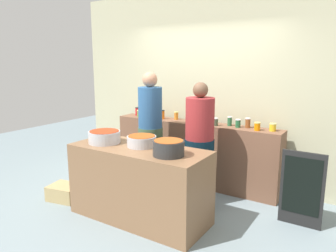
{
  "coord_description": "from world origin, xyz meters",
  "views": [
    {
      "loc": [
        2.27,
        -3.22,
        1.91
      ],
      "look_at": [
        0.0,
        0.35,
        1.05
      ],
      "focal_mm": 34.29,
      "sensor_mm": 36.0,
      "label": 1
    }
  ],
  "objects_px": {
    "preserve_jar_3": "(157,114)",
    "preserve_jar_11": "(248,123)",
    "preserve_jar_2": "(145,113)",
    "preserve_jar_9": "(230,121)",
    "cook_in_cap": "(199,151)",
    "preserve_jar_0": "(138,111)",
    "preserve_jar_12": "(257,126)",
    "cook_with_tongs": "(150,138)",
    "cooking_pot_right": "(169,148)",
    "preserve_jar_10": "(238,123)",
    "chalkboard_sign": "(302,189)",
    "preserve_jar_7": "(203,119)",
    "bread_crate": "(65,192)",
    "preserve_jar_4": "(162,115)",
    "preserve_jar_5": "(176,116)",
    "preserve_jar_1": "(139,113)",
    "cooking_pot_left": "(105,137)",
    "preserve_jar_6": "(196,119)",
    "preserve_jar_8": "(216,122)",
    "preserve_jar_13": "(273,127)",
    "cooking_pot_center": "(142,141)"
  },
  "relations": [
    {
      "from": "preserve_jar_9",
      "to": "preserve_jar_10",
      "type": "bearing_deg",
      "value": -20.59
    },
    {
      "from": "preserve_jar_10",
      "to": "cooking_pot_right",
      "type": "xyz_separation_m",
      "value": [
        -0.24,
        -1.47,
        -0.06
      ]
    },
    {
      "from": "preserve_jar_6",
      "to": "preserve_jar_12",
      "type": "bearing_deg",
      "value": -4.28
    },
    {
      "from": "cooking_pot_center",
      "to": "preserve_jar_4",
      "type": "bearing_deg",
      "value": 113.36
    },
    {
      "from": "preserve_jar_9",
      "to": "cook_in_cap",
      "type": "xyz_separation_m",
      "value": [
        -0.15,
        -0.67,
        -0.31
      ]
    },
    {
      "from": "preserve_jar_8",
      "to": "cook_in_cap",
      "type": "bearing_deg",
      "value": -87.65
    },
    {
      "from": "preserve_jar_7",
      "to": "bread_crate",
      "type": "relative_size",
      "value": 0.35
    },
    {
      "from": "preserve_jar_11",
      "to": "preserve_jar_12",
      "type": "height_order",
      "value": "preserve_jar_11"
    },
    {
      "from": "preserve_jar_7",
      "to": "preserve_jar_10",
      "type": "relative_size",
      "value": 1.24
    },
    {
      "from": "preserve_jar_3",
      "to": "preserve_jar_4",
      "type": "height_order",
      "value": "preserve_jar_4"
    },
    {
      "from": "preserve_jar_6",
      "to": "preserve_jar_12",
      "type": "height_order",
      "value": "same"
    },
    {
      "from": "preserve_jar_9",
      "to": "cooking_pot_left",
      "type": "relative_size",
      "value": 0.34
    },
    {
      "from": "preserve_jar_8",
      "to": "preserve_jar_10",
      "type": "height_order",
      "value": "preserve_jar_10"
    },
    {
      "from": "preserve_jar_1",
      "to": "preserve_jar_5",
      "type": "height_order",
      "value": "preserve_jar_5"
    },
    {
      "from": "preserve_jar_2",
      "to": "preserve_jar_4",
      "type": "distance_m",
      "value": 0.32
    },
    {
      "from": "preserve_jar_9",
      "to": "cooking_pot_right",
      "type": "distance_m",
      "value": 1.53
    },
    {
      "from": "preserve_jar_0",
      "to": "preserve_jar_6",
      "type": "distance_m",
      "value": 1.17
    },
    {
      "from": "preserve_jar_3",
      "to": "cook_in_cap",
      "type": "xyz_separation_m",
      "value": [
        1.12,
        -0.64,
        -0.3
      ]
    },
    {
      "from": "cooking_pot_right",
      "to": "preserve_jar_7",
      "type": "bearing_deg",
      "value": 101.49
    },
    {
      "from": "preserve_jar_1",
      "to": "preserve_jar_2",
      "type": "height_order",
      "value": "preserve_jar_2"
    },
    {
      "from": "cooking_pot_left",
      "to": "chalkboard_sign",
      "type": "xyz_separation_m",
      "value": [
        2.21,
        0.91,
        -0.52
      ]
    },
    {
      "from": "preserve_jar_8",
      "to": "preserve_jar_10",
      "type": "xyz_separation_m",
      "value": [
        0.32,
        0.05,
        0.0
      ]
    },
    {
      "from": "preserve_jar_3",
      "to": "preserve_jar_11",
      "type": "xyz_separation_m",
      "value": [
        1.54,
        0.03,
        0.01
      ]
    },
    {
      "from": "preserve_jar_2",
      "to": "preserve_jar_12",
      "type": "distance_m",
      "value": 1.89
    },
    {
      "from": "cooking_pot_right",
      "to": "preserve_jar_10",
      "type": "bearing_deg",
      "value": 80.74
    },
    {
      "from": "preserve_jar_13",
      "to": "chalkboard_sign",
      "type": "bearing_deg",
      "value": -46.91
    },
    {
      "from": "preserve_jar_0",
      "to": "cooking_pot_right",
      "type": "distance_m",
      "value": 2.22
    },
    {
      "from": "preserve_jar_9",
      "to": "bread_crate",
      "type": "distance_m",
      "value": 2.56
    },
    {
      "from": "preserve_jar_5",
      "to": "preserve_jar_6",
      "type": "height_order",
      "value": "preserve_jar_5"
    },
    {
      "from": "cook_in_cap",
      "to": "preserve_jar_1",
      "type": "bearing_deg",
      "value": 158.15
    },
    {
      "from": "preserve_jar_12",
      "to": "cook_with_tongs",
      "type": "xyz_separation_m",
      "value": [
        -1.41,
        -0.52,
        -0.23
      ]
    },
    {
      "from": "preserve_jar_11",
      "to": "chalkboard_sign",
      "type": "relative_size",
      "value": 0.16
    },
    {
      "from": "cook_with_tongs",
      "to": "cooking_pot_left",
      "type": "bearing_deg",
      "value": -96.19
    },
    {
      "from": "preserve_jar_7",
      "to": "preserve_jar_8",
      "type": "height_order",
      "value": "preserve_jar_7"
    },
    {
      "from": "preserve_jar_11",
      "to": "preserve_jar_5",
      "type": "bearing_deg",
      "value": 179.37
    },
    {
      "from": "preserve_jar_12",
      "to": "cooking_pot_right",
      "type": "height_order",
      "value": "preserve_jar_12"
    },
    {
      "from": "preserve_jar_0",
      "to": "cook_in_cap",
      "type": "xyz_separation_m",
      "value": [
        1.55,
        -0.67,
        -0.31
      ]
    },
    {
      "from": "preserve_jar_12",
      "to": "preserve_jar_13",
      "type": "height_order",
      "value": "preserve_jar_12"
    },
    {
      "from": "preserve_jar_2",
      "to": "preserve_jar_11",
      "type": "distance_m",
      "value": 1.73
    },
    {
      "from": "bread_crate",
      "to": "preserve_jar_12",
      "type": "bearing_deg",
      "value": 33.58
    },
    {
      "from": "cook_in_cap",
      "to": "preserve_jar_0",
      "type": "bearing_deg",
      "value": 156.55
    },
    {
      "from": "preserve_jar_6",
      "to": "cooking_pot_right",
      "type": "xyz_separation_m",
      "value": [
        0.44,
        -1.49,
        -0.05
      ]
    },
    {
      "from": "preserve_jar_3",
      "to": "preserve_jar_10",
      "type": "xyz_separation_m",
      "value": [
        1.42,
        -0.03,
        -0.0
      ]
    },
    {
      "from": "preserve_jar_6",
      "to": "preserve_jar_7",
      "type": "xyz_separation_m",
      "value": [
        0.15,
        -0.06,
        0.02
      ]
    },
    {
      "from": "preserve_jar_1",
      "to": "cooking_pot_left",
      "type": "bearing_deg",
      "value": -69.34
    },
    {
      "from": "cook_with_tongs",
      "to": "preserve_jar_9",
      "type": "bearing_deg",
      "value": 32.78
    },
    {
      "from": "preserve_jar_2",
      "to": "preserve_jar_9",
      "type": "bearing_deg",
      "value": 4.18
    },
    {
      "from": "preserve_jar_8",
      "to": "chalkboard_sign",
      "type": "distance_m",
      "value": 1.51
    },
    {
      "from": "preserve_jar_4",
      "to": "preserve_jar_5",
      "type": "relative_size",
      "value": 1.14
    },
    {
      "from": "preserve_jar_7",
      "to": "preserve_jar_4",
      "type": "bearing_deg",
      "value": 177.37
    }
  ]
}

